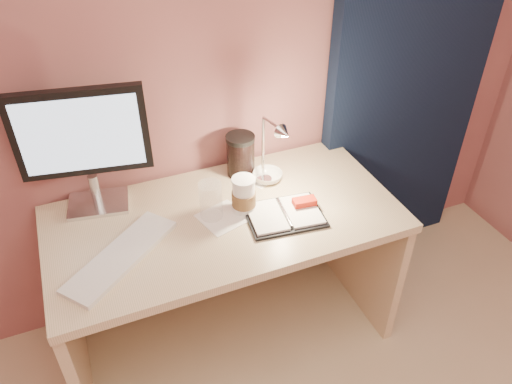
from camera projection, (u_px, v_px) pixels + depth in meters
name	position (u px, v px, depth m)	size (l,w,h in m)	color
room	(396.00, 56.00, 2.27)	(3.50, 3.50, 3.50)	#C6B28E
desk	(221.00, 245.00, 2.18)	(1.40, 0.70, 0.73)	beige
monitor	(83.00, 140.00, 1.86)	(0.49, 0.21, 0.52)	silver
keyboard	(121.00, 256.00, 1.80)	(0.48, 0.14, 0.02)	silver
planner	(286.00, 213.00, 1.99)	(0.32, 0.26, 0.05)	black
paper_a	(223.00, 218.00, 1.98)	(0.17, 0.17, 0.00)	white
paper_c	(261.00, 176.00, 2.21)	(0.14, 0.14, 0.00)	white
coffee_cup	(244.00, 196.00, 1.98)	(0.10, 0.10, 0.16)	white
clear_cup	(211.00, 201.00, 1.94)	(0.09, 0.09, 0.16)	white
bowl	(268.00, 176.00, 2.18)	(0.13, 0.13, 0.04)	white
lotion_bottle	(243.00, 201.00, 1.98)	(0.05, 0.05, 0.11)	white
dark_jar	(241.00, 157.00, 2.18)	(0.12, 0.12, 0.17)	black
desk_lamp	(267.00, 151.00, 1.99)	(0.10, 0.21, 0.34)	silver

